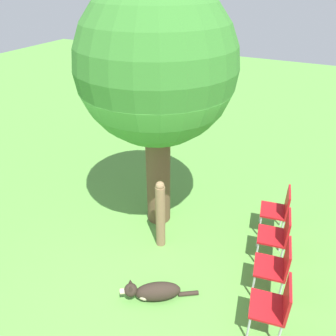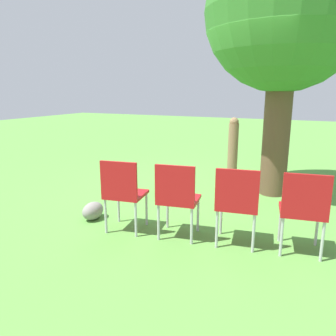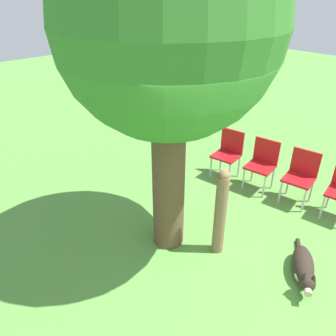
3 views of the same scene
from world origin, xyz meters
The scene contains 8 objects.
ground_plane centered at (0.00, 0.00, 0.00)m, with size 30.00×30.00×0.00m, color #56933D.
oak_tree centered at (-0.33, 0.98, 2.75)m, with size 2.37×2.37×3.98m.
dog centered at (0.42, -0.63, 0.14)m, with size 0.97×0.66×0.36m.
fence_post centered at (0.01, 0.38, 0.63)m, with size 0.16×0.16×1.25m.
red_chair_0 centered at (1.97, -0.41, 0.51)m, with size 0.48×0.50×0.88m.
red_chair_1 centered at (1.87, 0.24, 0.51)m, with size 0.48×0.50×0.88m.
red_chair_2 centered at (1.78, 0.89, 0.51)m, with size 0.48×0.50×0.88m.
red_chair_3 centered at (1.68, 1.54, 0.51)m, with size 0.48×0.50×0.88m.
Camera 1 is at (1.92, -3.24, 3.95)m, focal length 35.00 mm.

